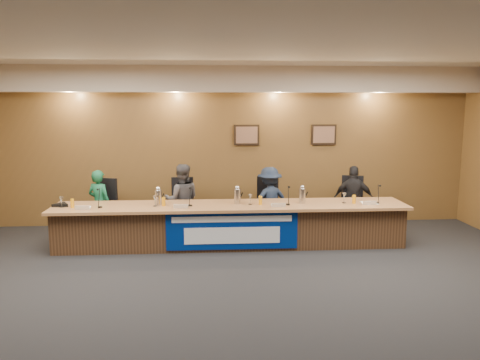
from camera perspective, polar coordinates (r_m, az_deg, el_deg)
The scene contains 40 objects.
floor at distance 6.10m, azimuth 0.02°, elevation -14.55°, with size 10.00×10.00×0.00m, color black.
ceiling at distance 5.64m, azimuth 0.02°, elevation 16.76°, with size 10.00×8.00×0.04m, color silver.
wall_back at distance 9.62m, azimuth -1.59°, elevation 4.03°, with size 10.00×0.04×3.20m, color brown.
soffit at distance 9.35m, azimuth -1.56°, elevation 12.16°, with size 10.00×0.50×0.50m, color beige.
dais_body at distance 8.26m, azimuth -1.11°, elevation -5.63°, with size 6.00×0.80×0.70m, color #442B1A.
dais_top at distance 8.12m, azimuth -1.10°, elevation -3.16°, with size 6.10×0.95×0.05m, color #9E6C41.
banner at distance 7.85m, azimuth -0.96°, elevation -6.19°, with size 2.20×0.02×0.65m, color navy.
banner_text_upper at distance 7.79m, azimuth -0.96°, elevation -4.79°, with size 2.00×0.01×0.10m, color silver.
banner_text_lower at distance 7.86m, azimuth -0.96°, elevation -6.78°, with size 1.60×0.01×0.28m, color silver.
wall_photo_left at distance 9.60m, azimuth 0.81°, elevation 5.51°, with size 0.52×0.04×0.42m, color black.
wall_photo_right at distance 9.86m, azimuth 10.17°, elevation 5.46°, with size 0.52×0.04×0.42m, color black.
panelist_a at distance 9.09m, azimuth -16.76°, elevation -2.79°, with size 0.46×0.31×1.27m, color #145938.
panelist_b at distance 8.87m, azimuth -7.08°, elevation -2.45°, with size 0.67×0.52×1.37m, color #464449.
panelist_c at distance 8.93m, azimuth 3.61°, elevation -2.55°, with size 0.84×0.48×1.30m, color #172237.
panelist_d at distance 9.28m, azimuth 13.67°, elevation -2.32°, with size 0.77×0.32×1.31m, color black.
office_chair_a at distance 9.22m, azimuth -16.58°, elevation -3.62°, with size 0.48×0.48×0.08m, color black.
office_chair_b at distance 9.01m, azimuth -7.02°, elevation -3.60°, with size 0.48×0.48×0.08m, color black.
office_chair_c at distance 9.06m, azimuth 3.52°, elevation -3.47°, with size 0.48×0.48×0.08m, color black.
office_chair_d at distance 9.41m, azimuth 13.45°, elevation -3.24°, with size 0.48×0.48×0.08m, color black.
nameplate_a at distance 8.10m, azimuth -18.68°, elevation -3.17°, with size 0.24×0.06×0.09m, color white.
microphone_a at distance 8.20m, azimuth -16.70°, elevation -3.18°, with size 0.07×0.07×0.02m, color black.
juice_glass_a at distance 8.33m, azimuth -19.77°, elevation -2.69°, with size 0.06×0.06×0.15m, color orange.
water_glass_a at distance 8.41m, azimuth -20.94°, elevation -2.54°, with size 0.08×0.08×0.18m, color silver.
nameplate_b at distance 7.84m, azimuth -7.24°, elevation -3.16°, with size 0.24×0.06×0.09m, color white.
microphone_b at distance 8.03m, azimuth -6.09°, elevation -3.10°, with size 0.07×0.07×0.02m, color black.
juice_glass_b at distance 8.07m, azimuth -9.30°, elevation -2.63°, with size 0.06×0.06×0.15m, color orange.
water_glass_b at distance 8.08m, azimuth -10.30°, elevation -2.54°, with size 0.08×0.08×0.18m, color silver.
nameplate_c at distance 7.90m, azimuth 4.74°, elevation -3.01°, with size 0.24×0.06×0.09m, color white.
microphone_c at distance 8.11m, azimuth 5.86°, elevation -2.97°, with size 0.07×0.07×0.02m, color black.
juice_glass_c at distance 8.10m, azimuth 2.50°, elevation -2.48°, with size 0.06×0.06×0.15m, color orange.
water_glass_c at distance 8.08m, azimuth 1.25°, elevation -2.39°, with size 0.08×0.08×0.18m, color silver.
nameplate_d at distance 8.36m, azimuth 15.52°, elevation -2.65°, with size 0.24×0.06×0.09m, color white.
microphone_d at distance 8.55m, azimuth 16.38°, elevation -2.67°, with size 0.07×0.07×0.02m, color black.
juice_glass_d at distance 8.42m, azimuth 13.73°, elevation -2.29°, with size 0.06×0.06×0.15m, color orange.
water_glass_d at distance 8.42m, azimuth 12.58°, elevation -2.15°, with size 0.08×0.08×0.18m, color silver.
carafe_left at distance 8.19m, azimuth -9.93°, elevation -2.10°, with size 0.12×0.12×0.25m, color silver.
carafe_mid at distance 8.15m, azimuth -0.34°, elevation -2.01°, with size 0.12×0.12×0.26m, color silver.
carafe_right at distance 8.26m, azimuth 7.60°, elevation -1.93°, with size 0.12×0.12×0.26m, color silver.
speakerphone at distance 8.53m, azimuth -20.96°, elevation -2.83°, with size 0.32×0.32×0.05m, color black.
paper_stack at distance 8.53m, azimuth 15.47°, elevation -2.70°, with size 0.22×0.30×0.01m, color white.
Camera 1 is at (-0.38, -5.58, 2.44)m, focal length 35.00 mm.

